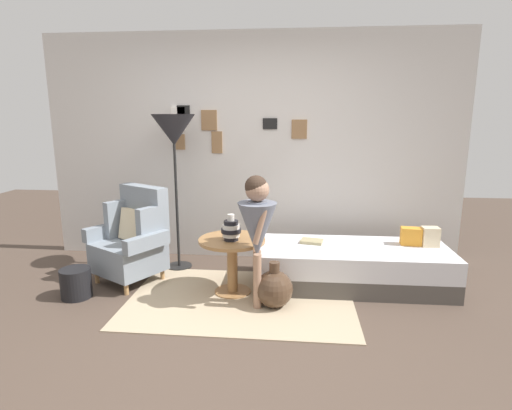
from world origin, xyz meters
The scene contains 14 objects.
ground_plane centered at (0.00, 0.00, 0.00)m, with size 12.00×12.00×0.00m, color #4C3D33.
gallery_wall centered at (0.00, 1.95, 1.30)m, with size 4.80×0.12×2.60m.
rug centered at (0.03, 0.69, 0.01)m, with size 2.07×1.38×0.01m, color tan.
armchair centered at (-1.13, 1.07, 0.44)m, with size 0.90×0.84×0.97m.
daybed centered at (1.09, 1.15, 0.20)m, with size 1.91×0.81×0.40m.
pillow_head centered at (1.86, 1.25, 0.50)m, with size 0.16×0.12×0.20m, color beige.
pillow_mid centered at (1.69, 1.28, 0.49)m, with size 0.20×0.12×0.18m, color orange.
side_table centered at (-0.07, 0.84, 0.40)m, with size 0.63×0.63×0.54m.
vase_striped centered at (-0.07, 0.79, 0.64)m, with size 0.19×0.19×0.25m.
floor_lamp centered at (-0.77, 1.46, 1.48)m, with size 0.46×0.46×1.69m.
person_child centered at (0.20, 0.58, 0.76)m, with size 0.34×0.34×1.19m.
book_on_daybed centered at (0.70, 1.25, 0.42)m, with size 0.22×0.16×0.03m, color tan.
demijohn_near centered at (0.35, 0.59, 0.17)m, with size 0.33×0.33×0.42m.
magazine_basket centered at (-1.51, 0.60, 0.14)m, with size 0.28×0.28×0.28m, color black.
Camera 1 is at (0.52, -2.80, 1.67)m, focal length 28.63 mm.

